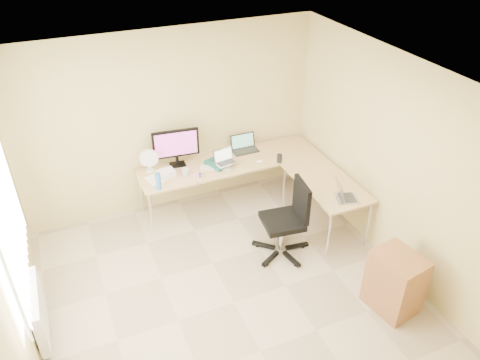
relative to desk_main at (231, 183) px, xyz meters
name	(u,v)px	position (x,y,z in m)	size (l,w,h in m)	color
floor	(234,303)	(-0.72, -1.85, -0.36)	(4.50, 4.50, 0.00)	tan
ceiling	(232,91)	(-0.72, -1.85, 2.24)	(4.50, 4.50, 0.00)	white
wall_back	(171,123)	(-0.72, 0.40, 0.93)	(4.50, 4.50, 0.00)	tan
wall_left	(7,271)	(-2.83, -1.85, 0.93)	(4.50, 4.50, 0.00)	tan
wall_right	(400,170)	(1.38, -1.85, 0.93)	(4.50, 4.50, 0.00)	tan
desk_main	(231,183)	(0.00, 0.00, 0.00)	(2.65, 0.70, 0.73)	tan
desk_return	(324,204)	(0.98, -1.00, 0.00)	(0.70, 1.30, 0.73)	tan
monitor	(176,148)	(-0.73, 0.20, 0.64)	(0.64, 0.21, 0.55)	black
book_stack	(217,164)	(-0.21, -0.03, 0.39)	(0.23, 0.32, 0.05)	#16554E
laptop_center	(226,157)	(-0.11, -0.11, 0.52)	(0.30, 0.23, 0.19)	silver
laptop_black	(245,144)	(0.31, 0.20, 0.49)	(0.38, 0.28, 0.24)	black
keyboard	(215,167)	(-0.27, -0.09, 0.37)	(0.43, 0.12, 0.02)	silver
mouse	(259,161)	(0.36, -0.19, 0.38)	(0.10, 0.06, 0.03)	white
mug	(186,172)	(-0.71, -0.11, 0.42)	(0.11, 0.11, 0.11)	silver
cd_stack	(200,176)	(-0.54, -0.23, 0.38)	(0.13, 0.13, 0.03)	silver
water_bottle	(158,182)	(-1.13, -0.30, 0.48)	(0.07, 0.07, 0.24)	#2B67B4
papers	(155,180)	(-1.13, -0.05, 0.37)	(0.18, 0.26, 0.01)	white
white_box	(166,173)	(-0.96, -0.02, 0.41)	(0.23, 0.17, 0.08)	white
desk_fan	(149,161)	(-1.13, 0.20, 0.53)	(0.25, 0.25, 0.32)	white
black_cup	(280,158)	(0.63, -0.30, 0.43)	(0.07, 0.07, 0.12)	black
laptop_return	(348,192)	(1.00, -1.45, 0.48)	(0.26, 0.34, 0.22)	#B2B7CF
office_chair	(282,222)	(0.18, -1.28, 0.14)	(0.63, 0.63, 1.05)	black
cabinet	(395,283)	(0.91, -2.59, -0.01)	(0.43, 0.54, 0.74)	brown
radiator	(39,311)	(-2.75, -1.45, -0.02)	(0.09, 0.80, 0.55)	white
window	(5,220)	(-2.78, -1.45, 1.19)	(0.10, 1.80, 1.40)	white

